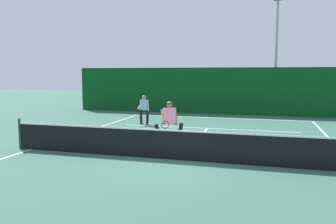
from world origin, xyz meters
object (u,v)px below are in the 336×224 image
(player_near, at_px, (169,121))
(tennis_ball_extra, at_px, (149,130))
(player_far, at_px, (144,109))
(light_pole, at_px, (277,42))
(tennis_ball, at_px, (224,123))

(player_near, distance_m, tennis_ball_extra, 3.63)
(player_far, distance_m, light_pole, 10.98)
(player_near, height_order, player_far, player_near)
(tennis_ball_extra, relative_size, light_pole, 0.01)
(player_near, distance_m, tennis_ball, 6.50)
(player_near, xyz_separation_m, tennis_ball, (1.37, 6.29, -0.90))
(player_near, relative_size, player_far, 1.08)
(tennis_ball, bearing_deg, tennis_ball_extra, -134.23)
(tennis_ball, height_order, light_pole, light_pole)
(light_pole, bearing_deg, tennis_ball_extra, -122.64)
(player_near, height_order, tennis_ball_extra, player_near)
(player_near, xyz_separation_m, player_far, (-2.74, 4.71, -0.07))
(tennis_ball, xyz_separation_m, tennis_ball_extra, (-3.22, -3.30, 0.00))
(tennis_ball, bearing_deg, light_pole, 65.42)
(player_far, xyz_separation_m, light_pole, (6.86, 7.59, 4.00))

